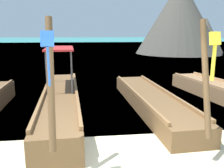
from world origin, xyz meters
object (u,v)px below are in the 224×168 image
(longtail_boat_yellow_ribbon, at_px, (151,101))
(karst_rock, at_px, (182,18))
(longtail_boat_blue_ribbon, at_px, (61,101))
(longtail_boat_violet_ribbon, at_px, (218,91))

(longtail_boat_yellow_ribbon, xyz_separation_m, karst_rock, (9.65, 21.01, 3.92))
(longtail_boat_blue_ribbon, distance_m, karst_rock, 24.84)
(longtail_boat_blue_ribbon, xyz_separation_m, longtail_boat_violet_ribbon, (6.02, 1.01, -0.08))
(longtail_boat_violet_ribbon, distance_m, karst_rock, 21.45)
(longtail_boat_blue_ribbon, distance_m, longtail_boat_yellow_ribbon, 3.02)
(longtail_boat_yellow_ribbon, xyz_separation_m, longtail_boat_violet_ribbon, (3.00, 0.99, 0.02))
(longtail_boat_violet_ribbon, bearing_deg, longtail_boat_yellow_ribbon, -161.75)
(longtail_boat_blue_ribbon, xyz_separation_m, karst_rock, (12.67, 21.03, 3.82))
(longtail_boat_blue_ribbon, bearing_deg, longtail_boat_violet_ribbon, 9.51)
(longtail_boat_violet_ribbon, relative_size, karst_rock, 0.49)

